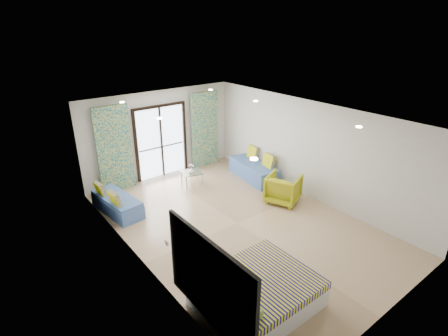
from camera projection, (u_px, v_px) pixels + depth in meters
floor at (238, 223)px, 8.59m from camera, size 5.00×7.50×0.01m
ceiling at (239, 116)px, 7.53m from camera, size 5.00×7.50×0.01m
wall_back at (160, 134)px, 10.79m from camera, size 5.00×0.01×2.70m
wall_front at (396, 251)px, 5.34m from camera, size 5.00×0.01×2.70m
wall_left at (138, 206)px, 6.65m from camera, size 0.01×7.50×2.70m
wall_right at (309, 150)px, 9.48m from camera, size 0.01×7.50×2.70m
balcony_door at (161, 137)px, 10.80m from camera, size 1.76×0.08×2.28m
balcony_rail at (162, 147)px, 10.93m from camera, size 1.52×0.03×0.04m
curtain_left at (115, 150)px, 9.82m from camera, size 1.00×0.10×2.50m
curtain_right at (205, 130)px, 11.57m from camera, size 1.00×0.10×2.50m
downlight_a at (254, 159)px, 5.30m from camera, size 0.12×0.12×0.02m
downlight_b at (359, 127)px, 6.88m from camera, size 0.12×0.12×0.02m
downlight_c at (159, 118)px, 7.48m from camera, size 0.12×0.12×0.02m
downlight_d at (256, 101)px, 9.06m from camera, size 0.12×0.12×0.02m
downlight_e at (122, 102)px, 8.93m from camera, size 0.12×0.12×0.02m
downlight_f at (211, 90)px, 10.51m from camera, size 0.12×0.12×0.02m
headboard at (209, 282)px, 5.15m from camera, size 0.06×2.10×1.50m
switch_plate at (167, 243)px, 6.06m from camera, size 0.02×0.10×0.10m
bed at (256, 293)px, 6.01m from camera, size 1.95×1.59×0.67m
daybed_left at (117, 204)px, 9.00m from camera, size 0.82×1.68×0.80m
daybed_right at (254, 170)px, 10.94m from camera, size 0.95×1.90×0.90m
coffee_table at (192, 173)px, 10.56m from camera, size 0.69×0.69×0.65m
vase at (191, 171)px, 10.42m from camera, size 0.22×0.22×0.17m
armchair at (283, 187)px, 9.47m from camera, size 1.04×1.07×0.85m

